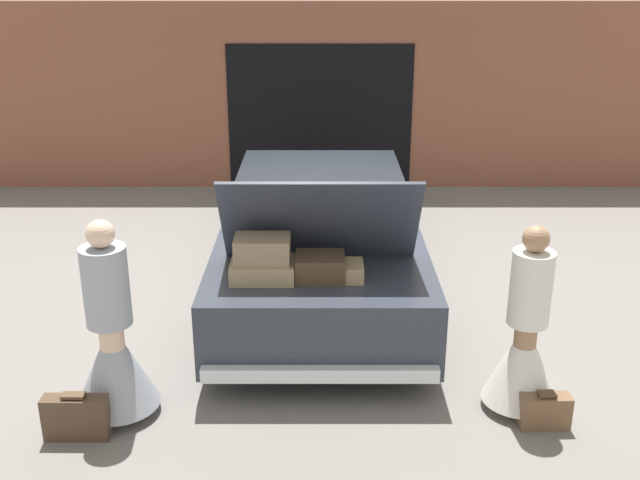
{
  "coord_description": "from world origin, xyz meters",
  "views": [
    {
      "loc": [
        0.0,
        -7.67,
        3.38
      ],
      "look_at": [
        0.0,
        -1.34,
        0.99
      ],
      "focal_mm": 42.0,
      "sensor_mm": 36.0,
      "label": 1
    }
  ],
  "objects_px": {
    "car": "(320,232)",
    "suitcase_beside_right_person": "(545,411)",
    "suitcase_beside_left_person": "(76,417)",
    "person_right": "(524,346)",
    "person_left": "(113,348)"
  },
  "relations": [
    {
      "from": "person_right",
      "to": "suitcase_beside_left_person",
      "type": "bearing_deg",
      "value": 91.74
    },
    {
      "from": "person_right",
      "to": "car",
      "type": "bearing_deg",
      "value": 27.4
    },
    {
      "from": "person_right",
      "to": "suitcase_beside_left_person",
      "type": "distance_m",
      "value": 3.46
    },
    {
      "from": "person_left",
      "to": "suitcase_beside_right_person",
      "type": "height_order",
      "value": "person_left"
    },
    {
      "from": "suitcase_beside_right_person",
      "to": "suitcase_beside_left_person",
      "type": "bearing_deg",
      "value": -177.79
    },
    {
      "from": "car",
      "to": "person_right",
      "type": "height_order",
      "value": "car"
    },
    {
      "from": "suitcase_beside_left_person",
      "to": "suitcase_beside_right_person",
      "type": "bearing_deg",
      "value": 2.21
    },
    {
      "from": "person_left",
      "to": "person_right",
      "type": "distance_m",
      "value": 3.19
    },
    {
      "from": "car",
      "to": "suitcase_beside_right_person",
      "type": "distance_m",
      "value": 3.3
    },
    {
      "from": "car",
      "to": "suitcase_beside_left_person",
      "type": "relative_size",
      "value": 10.24
    },
    {
      "from": "person_left",
      "to": "suitcase_beside_left_person",
      "type": "relative_size",
      "value": 3.32
    },
    {
      "from": "car",
      "to": "suitcase_beside_left_person",
      "type": "xyz_separation_m",
      "value": [
        -1.82,
        -2.92,
        -0.41
      ]
    },
    {
      "from": "person_right",
      "to": "person_left",
      "type": "bearing_deg",
      "value": 86.17
    },
    {
      "from": "person_left",
      "to": "person_right",
      "type": "bearing_deg",
      "value": 91.76
    },
    {
      "from": "person_left",
      "to": "suitcase_beside_left_person",
      "type": "height_order",
      "value": "person_left"
    }
  ]
}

